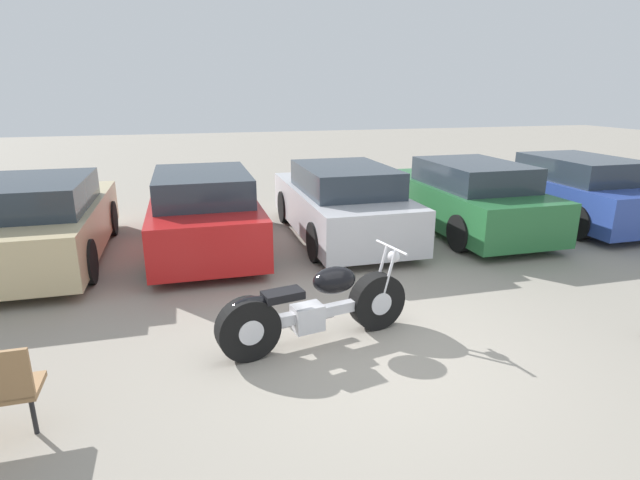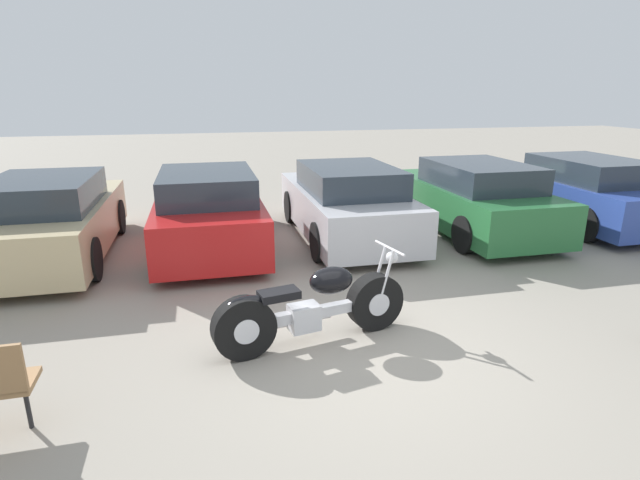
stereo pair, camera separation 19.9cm
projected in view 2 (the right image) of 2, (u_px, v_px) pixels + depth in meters
ground_plane at (367, 353)px, 5.53m from camera, size 60.00×60.00×0.00m
motorcycle at (312, 307)px, 5.65m from camera, size 2.32×0.84×1.02m
parked_car_champagne at (50, 220)px, 8.44m from camera, size 1.88×4.37×1.43m
parked_car_red at (208, 211)px, 9.10m from camera, size 1.88×4.37×1.43m
parked_car_silver at (346, 203)px, 9.69m from camera, size 1.88×4.37×1.43m
parked_car_green at (472, 198)px, 10.11m from camera, size 1.88×4.37×1.43m
parked_car_blue at (580, 192)px, 10.78m from camera, size 1.88×4.37×1.43m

